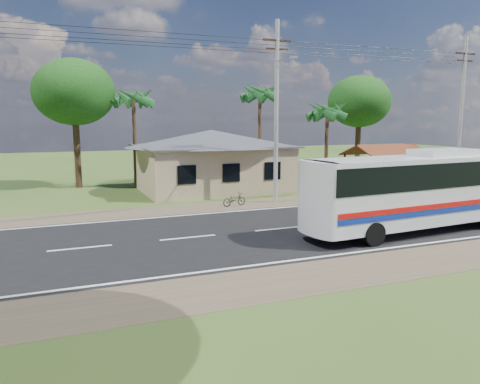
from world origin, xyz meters
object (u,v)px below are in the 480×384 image
at_px(motorcycle, 234,199).
at_px(person, 448,179).
at_px(coach_bus, 425,185).
at_px(waiting_shed, 385,153).

distance_m(motorcycle, person, 16.19).
relative_size(motorcycle, person, 0.82).
bearing_deg(coach_bus, motorcycle, 119.65).
bearing_deg(motorcycle, waiting_shed, -90.59).
bearing_deg(waiting_shed, motorcycle, -170.50).
xyz_separation_m(waiting_shed, person, (3.34, -2.79, -1.80)).
xyz_separation_m(motorcycle, person, (16.17, -0.65, 0.53)).
xyz_separation_m(waiting_shed, coach_bus, (-6.83, -11.22, -0.57)).
bearing_deg(waiting_shed, coach_bus, -121.35).
relative_size(waiting_shed, coach_bus, 0.42).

